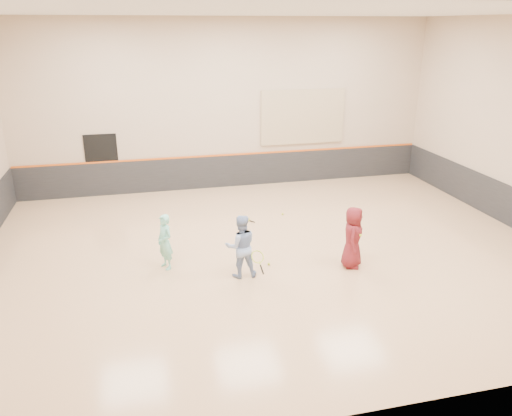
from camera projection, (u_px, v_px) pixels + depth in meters
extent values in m
cube|color=tan|center=(271.00, 256.00, 13.35)|extent=(15.00, 12.00, 0.20)
cube|color=silver|center=(274.00, 11.00, 11.24)|extent=(15.00, 12.00, 0.02)
cube|color=#C2A98E|center=(228.00, 106.00, 17.76)|extent=(15.00, 0.02, 6.00)
cube|color=#C2A98E|center=(389.00, 237.00, 6.80)|extent=(15.00, 0.02, 6.00)
cube|color=#232326|center=(230.00, 171.00, 18.56)|extent=(14.90, 0.04, 1.20)
cube|color=#D85914|center=(229.00, 155.00, 18.33)|extent=(14.90, 0.03, 0.06)
cube|color=tan|center=(303.00, 117.00, 18.50)|extent=(3.20, 0.08, 2.00)
cube|color=black|center=(103.00, 165.00, 17.40)|extent=(1.10, 0.05, 2.20)
imported|color=#7FDDC8|center=(165.00, 242.00, 12.25)|extent=(0.53, 0.61, 1.41)
imported|color=#859FCE|center=(241.00, 246.00, 11.82)|extent=(0.78, 0.61, 1.57)
imported|color=maroon|center=(353.00, 237.00, 12.31)|extent=(0.79, 0.91, 1.57)
sphere|color=#BCD331|center=(269.00, 264.00, 12.60)|extent=(0.07, 0.07, 0.07)
sphere|color=#C9E835|center=(361.00, 235.00, 12.05)|extent=(0.07, 0.07, 0.07)
sphere|color=gold|center=(283.00, 214.00, 15.93)|extent=(0.07, 0.07, 0.07)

